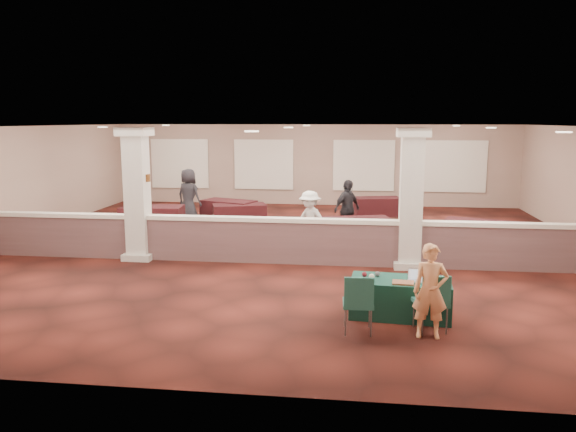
# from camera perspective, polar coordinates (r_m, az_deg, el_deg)

# --- Properties ---
(ground) EXTENTS (16.00, 16.00, 0.00)m
(ground) POSITION_cam_1_polar(r_m,az_deg,el_deg) (14.89, 0.04, -3.36)
(ground) COLOR #4E1A13
(ground) RESTS_ON ground
(wall_back) EXTENTS (16.00, 0.04, 3.20)m
(wall_back) POSITION_cam_1_polar(r_m,az_deg,el_deg) (22.54, 2.58, 5.21)
(wall_back) COLOR gray
(wall_back) RESTS_ON ground
(wall_front) EXTENTS (16.00, 0.04, 3.20)m
(wall_front) POSITION_cam_1_polar(r_m,az_deg,el_deg) (6.87, -8.30, -5.33)
(wall_front) COLOR gray
(wall_front) RESTS_ON ground
(wall_left) EXTENTS (0.04, 16.00, 3.20)m
(wall_left) POSITION_cam_1_polar(r_m,az_deg,el_deg) (17.50, -26.96, 2.86)
(wall_left) COLOR gray
(wall_left) RESTS_ON ground
(ceiling) EXTENTS (16.00, 16.00, 0.02)m
(ceiling) POSITION_cam_1_polar(r_m,az_deg,el_deg) (14.51, 0.05, 9.04)
(ceiling) COLOR silver
(ceiling) RESTS_ON wall_back
(partition_wall) EXTENTS (15.60, 0.28, 1.10)m
(partition_wall) POSITION_cam_1_polar(r_m,az_deg,el_deg) (13.32, -0.76, -2.44)
(partition_wall) COLOR brown
(partition_wall) RESTS_ON ground
(column_left) EXTENTS (0.72, 0.72, 3.20)m
(column_left) POSITION_cam_1_polar(r_m,az_deg,el_deg) (14.05, -15.07, 2.29)
(column_left) COLOR beige
(column_left) RESTS_ON ground
(column_right) EXTENTS (0.72, 0.72, 3.20)m
(column_right) POSITION_cam_1_polar(r_m,az_deg,el_deg) (13.06, 12.38, 1.86)
(column_right) COLOR beige
(column_right) RESTS_ON ground
(sconce_left) EXTENTS (0.12, 0.12, 0.18)m
(sconce_left) POSITION_cam_1_polar(r_m,az_deg,el_deg) (14.12, -16.19, 3.76)
(sconce_left) COLOR brown
(sconce_left) RESTS_ON column_left
(sconce_right) EXTENTS (0.12, 0.12, 0.18)m
(sconce_right) POSITION_cam_1_polar(r_m,az_deg,el_deg) (13.90, -14.06, 3.77)
(sconce_right) COLOR brown
(sconce_right) RESTS_ON column_left
(near_table) EXTENTS (1.77, 0.99, 0.65)m
(near_table) POSITION_cam_1_polar(r_m,az_deg,el_deg) (10.03, 11.31, -8.15)
(near_table) COLOR #0E362A
(near_table) RESTS_ON ground
(conf_chair_main) EXTENTS (0.59, 0.59, 0.97)m
(conf_chair_main) POSITION_cam_1_polar(r_m,az_deg,el_deg) (9.31, 14.51, -8.11)
(conf_chair_main) COLOR #1E574F
(conf_chair_main) RESTS_ON ground
(conf_chair_side) EXTENTS (0.50, 0.51, 0.97)m
(conf_chair_side) POSITION_cam_1_polar(r_m,az_deg,el_deg) (9.04, 7.17, -8.41)
(conf_chair_side) COLOR #1E574F
(conf_chair_side) RESTS_ON ground
(woman) EXTENTS (0.54, 0.36, 1.50)m
(woman) POSITION_cam_1_polar(r_m,az_deg,el_deg) (9.07, 14.26, -7.41)
(woman) COLOR #F6AF6B
(woman) RESTS_ON ground
(far_table_front_left) EXTENTS (1.93, 1.09, 0.75)m
(far_table_front_left) POSITION_cam_1_polar(r_m,az_deg,el_deg) (17.81, -13.62, -0.23)
(far_table_front_left) COLOR black
(far_table_front_left) RESTS_ON ground
(far_table_front_center) EXTENTS (2.15, 1.43, 0.80)m
(far_table_front_center) POSITION_cam_1_polar(r_m,az_deg,el_deg) (14.99, 6.67, -1.78)
(far_table_front_center) COLOR black
(far_table_front_center) RESTS_ON ground
(far_table_front_right) EXTENTS (2.17, 1.56, 0.79)m
(far_table_front_right) POSITION_cam_1_polar(r_m,az_deg,el_deg) (15.34, 19.19, -2.01)
(far_table_front_right) COLOR black
(far_table_front_right) RESTS_ON ground
(far_table_back_left) EXTENTS (1.97, 1.46, 0.72)m
(far_table_back_left) POSITION_cam_1_polar(r_m,az_deg,el_deg) (18.95, -6.04, 0.52)
(far_table_back_left) COLOR black
(far_table_back_left) RESTS_ON ground
(far_table_back_center) EXTENTS (1.87, 1.34, 0.68)m
(far_table_back_center) POSITION_cam_1_polar(r_m,az_deg,el_deg) (18.25, -4.95, 0.13)
(far_table_back_center) COLOR black
(far_table_back_center) RESTS_ON ground
(far_table_back_right) EXTENTS (1.75, 1.15, 0.65)m
(far_table_back_right) POSITION_cam_1_polar(r_m,az_deg,el_deg) (20.29, 9.07, 0.96)
(far_table_back_right) COLOR black
(far_table_back_right) RESTS_ON ground
(attendee_a) EXTENTS (0.84, 0.73, 1.54)m
(attendee_a) POSITION_cam_1_polar(r_m,az_deg,el_deg) (17.90, -14.92, 1.03)
(attendee_a) COLOR black
(attendee_a) RESTS_ON ground
(attendee_b) EXTENTS (1.09, 0.93, 1.56)m
(attendee_b) POSITION_cam_1_polar(r_m,az_deg,el_deg) (14.68, 2.23, -0.46)
(attendee_b) COLOR silver
(attendee_b) RESTS_ON ground
(attendee_c) EXTENTS (1.01, 1.07, 1.70)m
(attendee_c) POSITION_cam_1_polar(r_m,az_deg,el_deg) (16.09, 6.02, 0.66)
(attendee_c) COLOR black
(attendee_c) RESTS_ON ground
(attendee_d) EXTENTS (1.00, 0.76, 1.79)m
(attendee_d) POSITION_cam_1_polar(r_m,az_deg,el_deg) (18.91, -10.06, 2.04)
(attendee_d) COLOR black
(attendee_d) RESTS_ON ground
(laptop_base) EXTENTS (0.31, 0.23, 0.02)m
(laptop_base) POSITION_cam_1_polar(r_m,az_deg,el_deg) (9.89, 12.93, -6.43)
(laptop_base) COLOR silver
(laptop_base) RESTS_ON near_table
(laptop_screen) EXTENTS (0.30, 0.04, 0.20)m
(laptop_screen) POSITION_cam_1_polar(r_m,az_deg,el_deg) (9.97, 12.95, -5.68)
(laptop_screen) COLOR silver
(laptop_screen) RESTS_ON near_table
(screen_glow) EXTENTS (0.27, 0.03, 0.17)m
(screen_glow) POSITION_cam_1_polar(r_m,az_deg,el_deg) (9.96, 12.95, -5.77)
(screen_glow) COLOR #B0C0D4
(screen_glow) RESTS_ON near_table
(knitting) EXTENTS (0.38, 0.30, 0.03)m
(knitting) POSITION_cam_1_polar(r_m,az_deg,el_deg) (9.72, 11.62, -6.65)
(knitting) COLOR #C6571F
(knitting) RESTS_ON near_table
(yarn_cream) EXTENTS (0.10, 0.10, 0.10)m
(yarn_cream) POSITION_cam_1_polar(r_m,az_deg,el_deg) (9.85, 8.50, -6.11)
(yarn_cream) COLOR beige
(yarn_cream) RESTS_ON near_table
(yarn_red) EXTENTS (0.09, 0.09, 0.09)m
(yarn_red) POSITION_cam_1_polar(r_m,az_deg,el_deg) (9.99, 7.77, -5.90)
(yarn_red) COLOR #5B1219
(yarn_red) RESTS_ON near_table
(yarn_grey) EXTENTS (0.09, 0.09, 0.09)m
(yarn_grey) POSITION_cam_1_polar(r_m,az_deg,el_deg) (10.04, 9.08, -5.84)
(yarn_grey) COLOR #4A494E
(yarn_grey) RESTS_ON near_table
(scissors) EXTENTS (0.11, 0.04, 0.01)m
(scissors) POSITION_cam_1_polar(r_m,az_deg,el_deg) (9.71, 14.81, -6.84)
(scissors) COLOR #B61513
(scissors) RESTS_ON near_table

